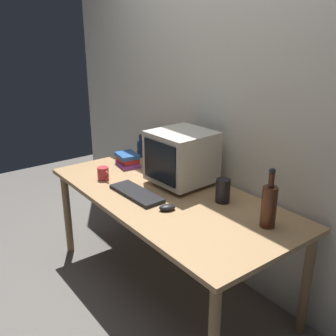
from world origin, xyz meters
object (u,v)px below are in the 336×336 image
Objects in this scene: crt_monitor at (182,157)px; bottle_tall at (269,205)px; book_stack at (128,160)px; keyboard at (136,193)px; computer_mouse at (167,207)px; mug at (103,173)px; bottle_short at (141,148)px; metal_canister at (223,191)px.

bottle_tall is at bearing -0.56° from crt_monitor.
bottle_tall is at bearing 4.11° from book_stack.
bottle_tall is at bearing 22.17° from keyboard.
computer_mouse reaches higher than keyboard.
crt_monitor is 0.76m from bottle_tall.
bottle_tall reaches higher than mug.
crt_monitor reaches higher than bottle_short.
computer_mouse is at bearing 3.66° from keyboard.
mug is at bearing -63.53° from book_stack.
mug is 0.80× the size of metal_canister.
computer_mouse is at bearing -146.69° from bottle_tall.
bottle_short is 0.56m from mug.
book_stack is at bearing -169.46° from crt_monitor.
bottle_tall reaches higher than computer_mouse.
mug is (-0.39, -0.39, -0.15)m from crt_monitor.
book_stack is at bearing -172.82° from computer_mouse.
bottle_short is (-0.93, 0.43, 0.05)m from computer_mouse.
keyboard is 1.24× the size of bottle_tall.
keyboard is 1.84× the size of book_stack.
crt_monitor is 2.70× the size of metal_canister.
mug is (0.26, -0.49, -0.03)m from bottle_short.
bottle_short is (-0.66, 0.10, -0.12)m from crt_monitor.
metal_canister is at bearing 27.79° from mug.
bottle_tall is (0.48, 0.32, 0.11)m from computer_mouse.
crt_monitor is 0.40m from metal_canister.
metal_canister is (0.38, 0.02, -0.12)m from crt_monitor.
keyboard is 3.50× the size of mug.
keyboard is 0.30m from computer_mouse.
keyboard is at bearing -35.51° from bottle_short.
bottle_tall is 2.26× the size of metal_canister.
keyboard is 0.38m from mug.
bottle_tall reaches higher than keyboard.
computer_mouse is 0.59m from bottle_tall.
crt_monitor reaches higher than computer_mouse.
keyboard is 0.78m from bottle_short.
metal_canister reaches higher than mug.
bottle_tall is at bearing -4.32° from bottle_short.
bottle_tall is at bearing 18.49° from mug.
computer_mouse is 0.67m from mug.
keyboard is 0.86m from bottle_tall.
crt_monitor is 0.46m from computer_mouse.
metal_canister is (0.11, 0.34, 0.06)m from computer_mouse.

